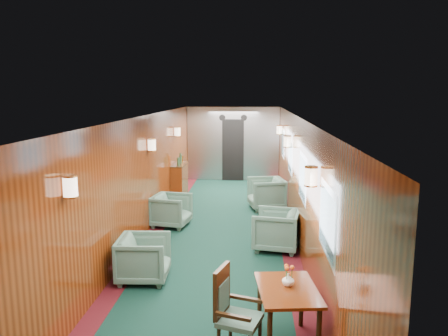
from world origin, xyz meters
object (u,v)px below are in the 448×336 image
armchair_left_far (171,210)px  armchair_left_near (144,258)px  credenza (180,180)px  armchair_right_far (266,193)px  dining_table (287,297)px  armchair_right_near (276,230)px  side_chair (232,308)px

armchair_left_far → armchair_left_near: bearing=-168.3°
credenza → armchair_left_near: 5.33m
armchair_left_far → armchair_right_far: (2.08, 1.57, 0.04)m
dining_table → armchair_right_near: bearing=82.6°
armchair_left_near → armchair_left_far: (-0.09, 2.75, -0.00)m
dining_table → armchair_right_far: 5.95m
dining_table → armchair_right_far: armchair_right_far is taller
armchair_left_far → armchair_right_far: size_ratio=0.90×
credenza → side_chair: bearing=-76.0°
armchair_left_near → armchair_left_far: bearing=-0.9°
armchair_right_far → credenza: bearing=-125.1°
armchair_left_near → armchair_right_far: 4.76m
armchair_right_near → armchair_left_far: bearing=-109.8°
dining_table → credenza: (-2.41, 6.95, -0.10)m
side_chair → armchair_right_near: (0.65, 3.32, -0.17)m
armchair_left_near → armchair_right_far: bearing=-27.5°
credenza → armchair_left_near: size_ratio=1.59×
credenza → armchair_left_far: 2.59m
armchair_left_far → armchair_right_far: bearing=-43.1°
credenza → armchair_left_far: (0.26, -2.57, -0.13)m
side_chair → armchair_right_far: 6.19m
dining_table → armchair_right_far: size_ratio=1.17×
armchair_right_far → side_chair: bearing=-17.0°
side_chair → armchair_right_far: bearing=102.6°
armchair_left_far → armchair_right_near: size_ratio=0.94×
armchair_left_far → dining_table: bearing=-144.1°
dining_table → side_chair: (-0.62, -0.22, -0.04)m
dining_table → armchair_left_near: armchair_left_near is taller
dining_table → armchair_left_near: (-2.05, 1.62, -0.23)m
armchair_right_near → armchair_right_far: size_ratio=0.96×
armchair_left_near → armchair_right_far: size_ratio=0.90×
side_chair → armchair_left_far: (-1.53, 4.59, -0.19)m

